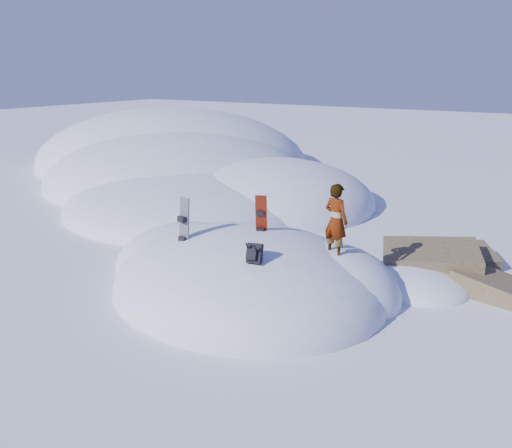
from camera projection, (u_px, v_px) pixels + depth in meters
The scene contains 9 objects.
ground at pixel (247, 290), 12.37m from camera, with size 120.00×120.00×0.00m, color white.
snow_mound at pixel (246, 285), 12.65m from camera, with size 8.00×6.00×3.00m.
snow_ridge at pixel (182, 176), 25.63m from camera, with size 21.50×18.50×6.40m.
rock_outcrop at pixel (430, 280), 12.91m from camera, with size 4.68×4.41×1.68m.
snowboard_red at pixel (261, 223), 12.08m from camera, with size 0.36×0.35×1.49m.
snowboard_dark at pixel (184, 231), 11.89m from camera, with size 0.33×0.25×1.67m.
backpack at pixel (254, 253), 10.52m from camera, with size 0.39×0.46×0.51m.
gear_pile at pixel (132, 281), 12.60m from camera, with size 0.83×0.73×0.22m.
person at pixel (336, 221), 11.24m from camera, with size 0.63×0.41×1.71m, color slate.
Camera 1 is at (6.22, -9.47, 5.23)m, focal length 35.00 mm.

